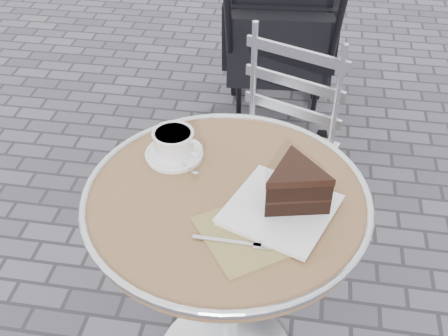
# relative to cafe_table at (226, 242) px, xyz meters

# --- Properties ---
(cafe_table) EXTENTS (0.72, 0.72, 0.74)m
(cafe_table) POSITION_rel_cafe_table_xyz_m (0.00, 0.00, 0.00)
(cafe_table) COLOR silver
(cafe_table) RESTS_ON ground
(cappuccino_set) EXTENTS (0.16, 0.16, 0.08)m
(cappuccino_set) POSITION_rel_cafe_table_xyz_m (-0.16, 0.13, 0.20)
(cappuccino_set) COLOR white
(cappuccino_set) RESTS_ON cafe_table
(cake_plate_set) EXTENTS (0.36, 0.37, 0.12)m
(cake_plate_set) POSITION_rel_cafe_table_xyz_m (0.16, -0.03, 0.22)
(cake_plate_set) COLOR #927B50
(cake_plate_set) RESTS_ON cafe_table
(bistro_chair) EXTENTS (0.49, 0.49, 0.84)m
(bistro_chair) POSITION_rel_cafe_table_xyz_m (0.10, 0.63, -0.04)
(bistro_chair) COLOR silver
(bistro_chair) RESTS_ON ground
(baby_stroller) EXTENTS (0.54, 1.06, 1.07)m
(baby_stroller) POSITION_rel_cafe_table_xyz_m (0.03, 1.43, -0.09)
(baby_stroller) COLOR black
(baby_stroller) RESTS_ON ground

